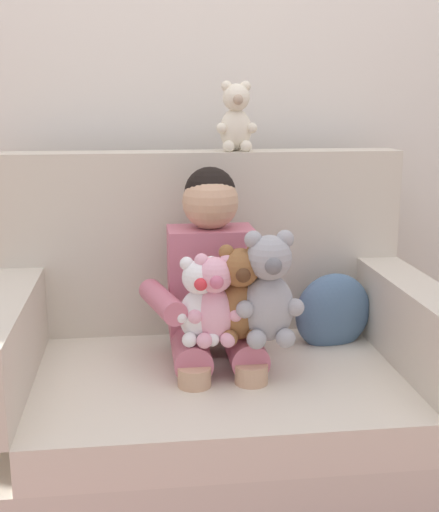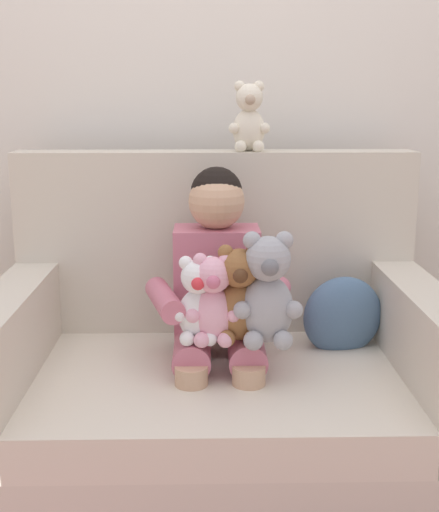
# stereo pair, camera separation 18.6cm
# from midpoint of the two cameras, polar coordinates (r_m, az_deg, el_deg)

# --- Properties ---
(ground_plane) EXTENTS (8.00, 8.00, 0.00)m
(ground_plane) POSITION_cam_midpoint_polar(r_m,az_deg,el_deg) (2.22, 2.38, -19.64)
(ground_plane) COLOR #936D4C
(back_wall) EXTENTS (6.00, 0.10, 2.60)m
(back_wall) POSITION_cam_midpoint_polar(r_m,az_deg,el_deg) (2.48, 1.76, 15.50)
(back_wall) COLOR silver
(back_wall) RESTS_ON ground
(armchair) EXTENTS (1.33, 0.87, 1.04)m
(armchair) POSITION_cam_midpoint_polar(r_m,az_deg,el_deg) (2.10, 2.38, -11.42)
(armchair) COLOR beige
(armchair) RESTS_ON ground
(seated_child) EXTENTS (0.45, 0.39, 0.82)m
(seated_child) POSITION_cam_midpoint_polar(r_m,az_deg,el_deg) (2.01, 2.59, -3.13)
(seated_child) COLOR #C66B7F
(seated_child) RESTS_ON armchair
(plush_brown) EXTENTS (0.17, 0.14, 0.28)m
(plush_brown) POSITION_cam_midpoint_polar(r_m,az_deg,el_deg) (1.87, 4.55, -3.55)
(plush_brown) COLOR brown
(plush_brown) RESTS_ON armchair
(plush_pink) EXTENTS (0.15, 0.13, 0.26)m
(plush_pink) POSITION_cam_midpoint_polar(r_m,az_deg,el_deg) (1.86, 2.33, -3.94)
(plush_pink) COLOR #EAA8BC
(plush_pink) RESTS_ON armchair
(plush_grey) EXTENTS (0.19, 0.16, 0.32)m
(plush_grey) POSITION_cam_midpoint_polar(r_m,az_deg,el_deg) (1.85, 6.99, -3.14)
(plush_grey) COLOR #9E9EA3
(plush_grey) RESTS_ON armchair
(plush_white) EXTENTS (0.15, 0.12, 0.25)m
(plush_white) POSITION_cam_midpoint_polar(r_m,az_deg,el_deg) (1.87, 1.03, -3.99)
(plush_white) COLOR white
(plush_white) RESTS_ON armchair
(plush_cream_on_backrest) EXTENTS (0.13, 0.11, 0.23)m
(plush_cream_on_backrest) POSITION_cam_midpoint_polar(r_m,az_deg,el_deg) (2.23, 4.98, 11.57)
(plush_cream_on_backrest) COLOR silver
(plush_cream_on_backrest) RESTS_ON armchair
(throw_pillow) EXTENTS (0.28, 0.16, 0.26)m
(throw_pillow) POSITION_cam_midpoint_polar(r_m,az_deg,el_deg) (2.19, 12.87, -5.07)
(throw_pillow) COLOR slate
(throw_pillow) RESTS_ON armchair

